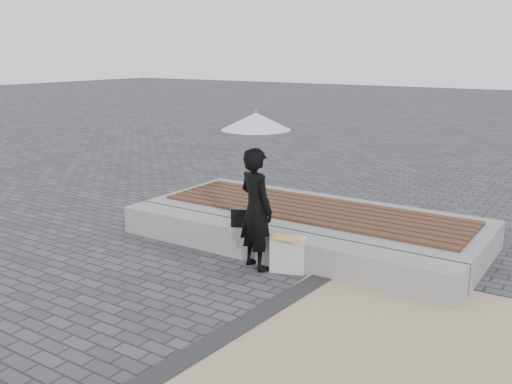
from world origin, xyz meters
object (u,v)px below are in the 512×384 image
Objects in this scene: parasol at (256,121)px; canvas_tote at (288,254)px; handbag at (245,218)px; seating_ledge at (271,245)px; woman at (256,209)px.

parasol is 1.71m from canvas_tote.
seating_ledge is at bearing -20.90° from handbag.
seating_ledge is at bearing 129.04° from canvas_tote.
parasol is at bearing 172.20° from canvas_tote.
parasol reaches higher than handbag.
parasol is (0.00, -0.00, 1.10)m from woman.
woman reaches higher than seating_ledge.
canvas_tote is at bearing -38.83° from handbag.
handbag reaches higher than canvas_tote.
canvas_tote is at bearing 12.99° from parasol.
handbag is 0.88m from canvas_tote.
seating_ledge is 4.61× the size of parasol.
parasol is 1.44m from handbag.
seating_ledge is at bearing -70.68° from woman.
woman is 4.34× the size of handbag.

